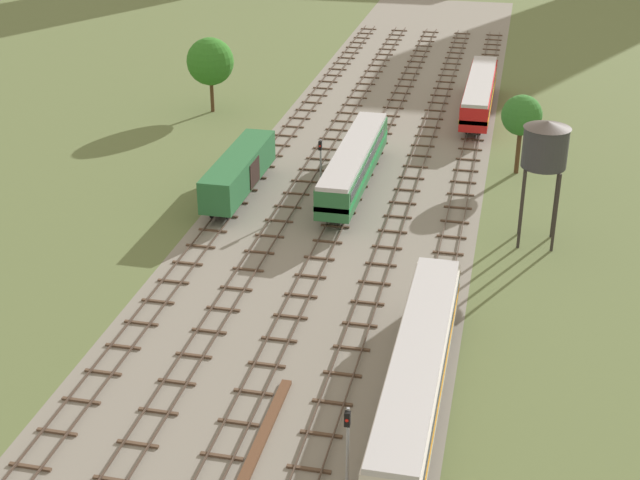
{
  "coord_description": "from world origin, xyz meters",
  "views": [
    {
      "loc": [
        13.52,
        -20.12,
        31.57
      ],
      "look_at": [
        0.0,
        40.75,
        1.5
      ],
      "focal_mm": 51.03,
      "sensor_mm": 36.0,
      "label": 1
    }
  ],
  "objects_px": {
    "diesel_railcar_centre_left_mid": "(354,162)",
    "diesel_railcar_centre_right_midfar": "(479,92)",
    "signal_post_nearest": "(320,162)",
    "water_tower": "(545,146)",
    "signal_post_near": "(347,445)",
    "passenger_coach_centre_right_nearest": "(418,368)",
    "freight_boxcar_far_left_near": "(239,170)"
  },
  "relations": [
    {
      "from": "signal_post_near",
      "to": "water_tower",
      "type": "bearing_deg",
      "value": 74.7
    },
    {
      "from": "passenger_coach_centre_right_nearest",
      "to": "diesel_railcar_centre_right_midfar",
      "type": "height_order",
      "value": "same"
    },
    {
      "from": "signal_post_near",
      "to": "freight_boxcar_far_left_near",
      "type": "bearing_deg",
      "value": 114.63
    },
    {
      "from": "passenger_coach_centre_right_nearest",
      "to": "diesel_railcar_centre_left_mid",
      "type": "bearing_deg",
      "value": 106.92
    },
    {
      "from": "freight_boxcar_far_left_near",
      "to": "diesel_railcar_centre_right_midfar",
      "type": "distance_m",
      "value": 34.25
    },
    {
      "from": "diesel_railcar_centre_left_mid",
      "to": "signal_post_near",
      "type": "xyz_separation_m",
      "value": [
        7.18,
        -40.31,
        1.02
      ]
    },
    {
      "from": "freight_boxcar_far_left_near",
      "to": "signal_post_nearest",
      "type": "height_order",
      "value": "signal_post_nearest"
    },
    {
      "from": "water_tower",
      "to": "diesel_railcar_centre_right_midfar",
      "type": "bearing_deg",
      "value": 101.41
    },
    {
      "from": "freight_boxcar_far_left_near",
      "to": "signal_post_nearest",
      "type": "relative_size",
      "value": 2.49
    },
    {
      "from": "passenger_coach_centre_right_nearest",
      "to": "water_tower",
      "type": "bearing_deg",
      "value": 74.64
    },
    {
      "from": "freight_boxcar_far_left_near",
      "to": "diesel_railcar_centre_left_mid",
      "type": "distance_m",
      "value": 10.29
    },
    {
      "from": "diesel_railcar_centre_right_midfar",
      "to": "water_tower",
      "type": "bearing_deg",
      "value": -78.59
    },
    {
      "from": "freight_boxcar_far_left_near",
      "to": "diesel_railcar_centre_left_mid",
      "type": "relative_size",
      "value": 0.68
    },
    {
      "from": "diesel_railcar_centre_right_midfar",
      "to": "signal_post_near",
      "type": "relative_size",
      "value": 3.58
    },
    {
      "from": "diesel_railcar_centre_left_mid",
      "to": "signal_post_near",
      "type": "height_order",
      "value": "signal_post_near"
    },
    {
      "from": "diesel_railcar_centre_left_mid",
      "to": "water_tower",
      "type": "height_order",
      "value": "water_tower"
    },
    {
      "from": "diesel_railcar_centre_right_midfar",
      "to": "diesel_railcar_centre_left_mid",
      "type": "bearing_deg",
      "value": -111.26
    },
    {
      "from": "signal_post_nearest",
      "to": "signal_post_near",
      "type": "bearing_deg",
      "value": -75.56
    },
    {
      "from": "diesel_railcar_centre_right_midfar",
      "to": "freight_boxcar_far_left_near",
      "type": "bearing_deg",
      "value": -123.98
    },
    {
      "from": "diesel_railcar_centre_left_mid",
      "to": "signal_post_nearest",
      "type": "relative_size",
      "value": 3.65
    },
    {
      "from": "water_tower",
      "to": "signal_post_nearest",
      "type": "xyz_separation_m",
      "value": [
        -18.49,
        4.59,
        -4.54
      ]
    },
    {
      "from": "passenger_coach_centre_right_nearest",
      "to": "freight_boxcar_far_left_near",
      "type": "xyz_separation_m",
      "value": [
        -19.14,
        27.68,
        -0.16
      ]
    },
    {
      "from": "passenger_coach_centre_right_nearest",
      "to": "freight_boxcar_far_left_near",
      "type": "distance_m",
      "value": 33.65
    },
    {
      "from": "diesel_railcar_centre_left_mid",
      "to": "diesel_railcar_centre_right_midfar",
      "type": "relative_size",
      "value": 1.0
    },
    {
      "from": "passenger_coach_centre_right_nearest",
      "to": "signal_post_near",
      "type": "relative_size",
      "value": 3.84
    },
    {
      "from": "diesel_railcar_centre_right_midfar",
      "to": "signal_post_near",
      "type": "xyz_separation_m",
      "value": [
        -2.39,
        -64.92,
        1.02
      ]
    },
    {
      "from": "passenger_coach_centre_right_nearest",
      "to": "diesel_railcar_centre_right_midfar",
      "type": "bearing_deg",
      "value": 90.0
    },
    {
      "from": "freight_boxcar_far_left_near",
      "to": "signal_post_near",
      "type": "xyz_separation_m",
      "value": [
        16.75,
        -36.52,
        1.17
      ]
    },
    {
      "from": "freight_boxcar_far_left_near",
      "to": "diesel_railcar_centre_left_mid",
      "type": "height_order",
      "value": "diesel_railcar_centre_left_mid"
    },
    {
      "from": "diesel_railcar_centre_left_mid",
      "to": "diesel_railcar_centre_right_midfar",
      "type": "xyz_separation_m",
      "value": [
        9.57,
        24.61,
        0.0
      ]
    },
    {
      "from": "diesel_railcar_centre_left_mid",
      "to": "signal_post_nearest",
      "type": "height_order",
      "value": "signal_post_nearest"
    },
    {
      "from": "freight_boxcar_far_left_near",
      "to": "signal_post_nearest",
      "type": "xyz_separation_m",
      "value": [
        7.17,
        0.67,
        1.1
      ]
    }
  ]
}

